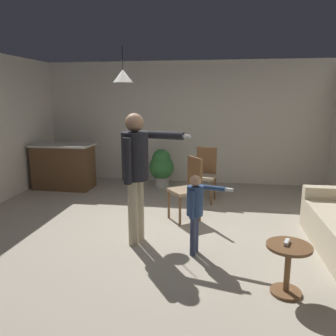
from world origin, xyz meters
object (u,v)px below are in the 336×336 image
(spare_remote_on_table, at_px, (287,242))
(person_child, at_px, (196,206))
(dining_chair_by_counter, at_px, (205,172))
(potted_plant_corner, at_px, (161,166))
(side_table_by_couch, at_px, (288,263))
(kitchen_counter, at_px, (64,166))
(person_adult, at_px, (136,164))
(dining_chair_near_wall, at_px, (188,186))

(spare_remote_on_table, bearing_deg, person_child, 143.37)
(dining_chair_by_counter, bearing_deg, potted_plant_corner, -30.40)
(spare_remote_on_table, bearing_deg, side_table_by_couch, -41.28)
(kitchen_counter, height_order, potted_plant_corner, kitchen_counter)
(person_adult, xyz_separation_m, dining_chair_near_wall, (0.58, 0.99, -0.53))
(side_table_by_couch, xyz_separation_m, person_child, (-0.97, 0.73, 0.30))
(person_adult, bearing_deg, kitchen_counter, -124.51)
(kitchen_counter, xyz_separation_m, spare_remote_on_table, (3.98, -3.36, 0.06))
(dining_chair_by_counter, bearing_deg, spare_remote_on_table, 117.53)
(person_adult, distance_m, dining_chair_by_counter, 2.26)
(potted_plant_corner, bearing_deg, dining_chair_near_wall, -67.56)
(person_child, xyz_separation_m, potted_plant_corner, (-0.99, 3.09, -0.17))
(dining_chair_by_counter, bearing_deg, kitchen_counter, 2.36)
(person_child, height_order, potted_plant_corner, person_child)
(side_table_by_couch, bearing_deg, spare_remote_on_table, 138.72)
(person_adult, relative_size, spare_remote_on_table, 13.32)
(spare_remote_on_table, bearing_deg, kitchen_counter, 139.86)
(dining_chair_near_wall, bearing_deg, side_table_by_couch, 174.15)
(kitchen_counter, relative_size, person_adult, 0.73)
(kitchen_counter, xyz_separation_m, side_table_by_couch, (4.00, -3.38, -0.15))
(person_child, bearing_deg, person_adult, -91.30)
(dining_chair_by_counter, bearing_deg, person_adult, 78.64)
(side_table_by_couch, xyz_separation_m, spare_remote_on_table, (-0.02, 0.02, 0.21))
(kitchen_counter, bearing_deg, potted_plant_corner, 12.09)
(potted_plant_corner, relative_size, spare_remote_on_table, 6.35)
(kitchen_counter, height_order, person_child, person_child)
(kitchen_counter, relative_size, dining_chair_by_counter, 1.26)
(kitchen_counter, height_order, person_adult, person_adult)
(spare_remote_on_table, bearing_deg, dining_chair_by_counter, 107.91)
(dining_chair_near_wall, xyz_separation_m, spare_remote_on_table, (1.16, -1.92, -0.01))
(dining_chair_near_wall, bearing_deg, person_adult, 112.30)
(kitchen_counter, height_order, dining_chair_near_wall, dining_chair_near_wall)
(side_table_by_couch, height_order, person_child, person_child)
(side_table_by_couch, distance_m, dining_chair_by_counter, 3.16)
(side_table_by_couch, height_order, dining_chair_near_wall, dining_chair_near_wall)
(person_adult, bearing_deg, potted_plant_corner, -163.20)
(person_adult, xyz_separation_m, potted_plant_corner, (-0.19, 2.87, -0.62))
(person_adult, xyz_separation_m, person_child, (0.79, -0.22, -0.45))
(person_child, bearing_deg, kitchen_counter, -117.27)
(person_adult, bearing_deg, side_table_by_couch, 74.87)
(kitchen_counter, bearing_deg, spare_remote_on_table, -40.14)
(person_child, height_order, dining_chair_by_counter, person_child)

